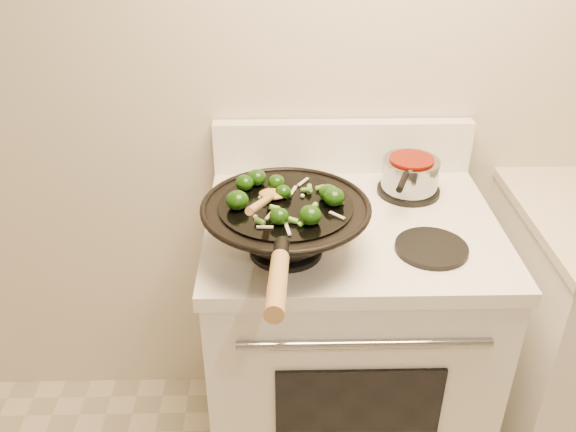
{
  "coord_description": "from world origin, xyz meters",
  "views": [
    {
      "loc": [
        -0.34,
        -0.22,
        1.77
      ],
      "look_at": [
        -0.31,
        1.01,
        1.03
      ],
      "focal_mm": 38.0,
      "sensor_mm": 36.0,
      "label": 1
    }
  ],
  "objects": [
    {
      "name": "saucepan",
      "position": [
        0.04,
        1.32,
        0.98
      ],
      "size": [
        0.16,
        0.25,
        0.1
      ],
      "color": "gray",
      "rests_on": "stove"
    },
    {
      "name": "stove",
      "position": [
        -0.14,
        1.17,
        0.47
      ],
      "size": [
        0.78,
        0.67,
        1.08
      ],
      "color": "white",
      "rests_on": "ground"
    },
    {
      "name": "wooden_spoon",
      "position": [
        -0.36,
        0.98,
        1.1
      ],
      "size": [
        0.09,
        0.3,
        0.12
      ],
      "color": "#9D713E",
      "rests_on": "wok"
    },
    {
      "name": "wok",
      "position": [
        -0.32,
        1.01,
        1.0
      ],
      "size": [
        0.41,
        0.67,
        0.2
      ],
      "color": "black",
      "rests_on": "stove"
    },
    {
      "name": "stirfry",
      "position": [
        -0.31,
        1.03,
        1.07
      ],
      "size": [
        0.28,
        0.27,
        0.05
      ],
      "color": "black",
      "rests_on": "wok"
    }
  ]
}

